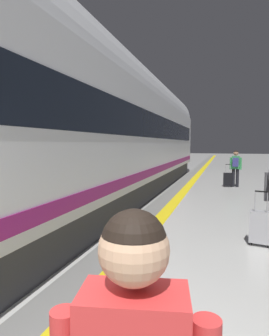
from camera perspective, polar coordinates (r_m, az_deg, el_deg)
safety_line_strip at (r=11.02m, az=8.70°, el=-5.32°), size 0.36×80.00×0.01m
tactile_edge_band at (r=11.08m, az=6.87°, el=-5.25°), size 0.67×80.00×0.01m
high_speed_train at (r=8.11m, az=-10.35°, el=8.80°), size 2.94×28.07×4.97m
suitcase_near at (r=6.11m, az=23.06°, el=-10.38°), size 0.42×0.31×1.05m
passenger_mid at (r=13.83m, az=18.86°, el=0.49°), size 0.50×0.33×1.61m
suitcase_mid at (r=13.79m, az=17.48°, el=-2.06°), size 0.39×0.24×1.01m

